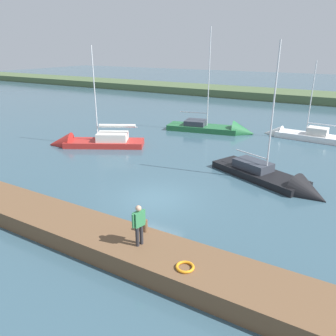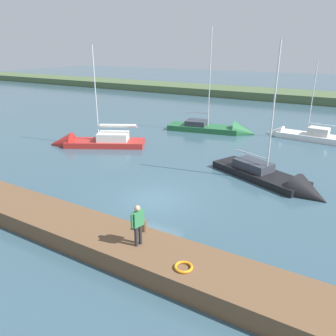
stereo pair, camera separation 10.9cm
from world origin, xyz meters
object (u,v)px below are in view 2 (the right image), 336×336
object	(u,v)px
sailboat_near_dock	(277,183)
mooring_post_near	(144,226)
sailboat_outer_mooring	(219,130)
sailboat_inner_slip	(90,143)
sailboat_far_left	(299,137)
person_on_dock	(138,223)
life_ring_buoy	(184,267)

from	to	relation	value
sailboat_near_dock	mooring_post_near	bearing A→B (deg)	-84.58
sailboat_outer_mooring	sailboat_inner_slip	world-z (taller)	sailboat_outer_mooring
sailboat_outer_mooring	sailboat_inner_slip	size ratio (longest dim) A/B	1.18
sailboat_inner_slip	sailboat_far_left	size ratio (longest dim) A/B	1.17
sailboat_far_left	person_on_dock	distance (m)	22.89
sailboat_inner_slip	sailboat_outer_mooring	bearing A→B (deg)	-155.51
mooring_post_near	sailboat_far_left	world-z (taller)	sailboat_far_left
mooring_post_near	sailboat_near_dock	size ratio (longest dim) A/B	0.06
sailboat_outer_mooring	sailboat_near_dock	bearing A→B (deg)	-63.28
sailboat_near_dock	sailboat_outer_mooring	world-z (taller)	sailboat_outer_mooring
sailboat_far_left	person_on_dock	bearing A→B (deg)	88.96
mooring_post_near	person_on_dock	bearing A→B (deg)	111.05
mooring_post_near	life_ring_buoy	world-z (taller)	mooring_post_near
mooring_post_near	life_ring_buoy	bearing A→B (deg)	152.35
mooring_post_near	sailboat_outer_mooring	xyz separation A→B (m)	(4.99, -20.23, -0.87)
mooring_post_near	sailboat_near_dock	bearing A→B (deg)	-107.95
life_ring_buoy	mooring_post_near	bearing A→B (deg)	-27.65
sailboat_inner_slip	sailboat_far_left	xyz separation A→B (m)	(-14.83, -11.61, -0.10)
sailboat_far_left	mooring_post_near	bearing A→B (deg)	87.84
sailboat_near_dock	sailboat_far_left	world-z (taller)	sailboat_near_dock
sailboat_near_dock	person_on_dock	size ratio (longest dim) A/B	5.59
person_on_dock	sailboat_far_left	bearing A→B (deg)	100.19
mooring_post_near	sailboat_inner_slip	xyz separation A→B (m)	(12.62, -10.22, -0.84)
sailboat_far_left	person_on_dock	size ratio (longest dim) A/B	4.62
sailboat_inner_slip	person_on_dock	bearing A→B (deg)	111.11
sailboat_far_left	sailboat_inner_slip	bearing A→B (deg)	41.69
life_ring_buoy	sailboat_outer_mooring	xyz separation A→B (m)	(7.53, -21.56, -0.65)
sailboat_outer_mooring	person_on_dock	world-z (taller)	sailboat_outer_mooring
life_ring_buoy	sailboat_near_dock	world-z (taller)	sailboat_near_dock
sailboat_outer_mooring	person_on_dock	distance (m)	21.88
sailboat_near_dock	sailboat_outer_mooring	bearing A→B (deg)	151.11
mooring_post_near	life_ring_buoy	distance (m)	2.87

